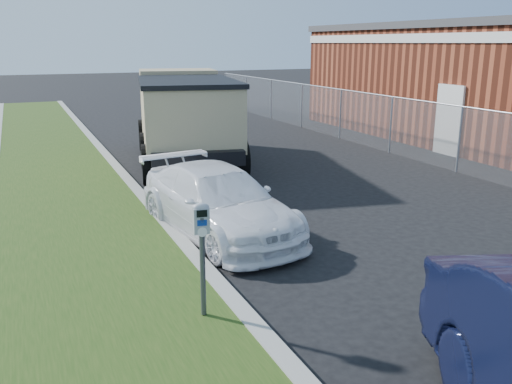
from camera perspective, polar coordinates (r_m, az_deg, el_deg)
name	(u,v)px	position (r m, az deg, el deg)	size (l,w,h in m)	color
ground	(356,254)	(9.36, 10.44, -6.48)	(120.00, 120.00, 0.00)	black
chainlink_fence	(392,114)	(18.03, 14.08, 8.00)	(0.06, 30.06, 30.00)	slate
brick_building	(507,79)	(22.78, 24.90, 10.70)	(9.20, 14.20, 4.17)	maroon
parking_meter	(202,235)	(6.62, -5.74, -4.51)	(0.22, 0.17, 1.47)	#3F4247
white_wagon	(218,201)	(10.09, -4.03, -0.94)	(1.73, 4.24, 1.23)	white
dump_truck	(184,112)	(16.40, -7.57, 8.35)	(3.73, 7.00, 2.61)	black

